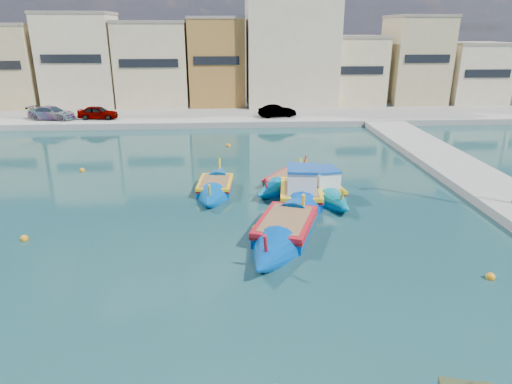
# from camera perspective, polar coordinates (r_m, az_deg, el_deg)

# --- Properties ---
(ground) EXTENTS (160.00, 160.00, 0.00)m
(ground) POSITION_cam_1_polar(r_m,az_deg,el_deg) (18.13, -11.76, -10.92)
(ground) COLOR #133A3A
(ground) RESTS_ON ground
(north_quay) EXTENTS (80.00, 8.00, 0.60)m
(north_quay) POSITION_cam_1_polar(r_m,az_deg,el_deg) (48.32, -6.71, 9.17)
(north_quay) COLOR gray
(north_quay) RESTS_ON ground
(north_townhouses) EXTENTS (83.20, 7.87, 10.19)m
(north_townhouses) POSITION_cam_1_polar(r_m,az_deg,el_deg) (55.09, 0.70, 15.53)
(north_townhouses) COLOR #CCBC8D
(north_townhouses) RESTS_ON ground
(church_block) EXTENTS (10.00, 10.00, 19.10)m
(church_block) POSITION_cam_1_polar(r_m,az_deg,el_deg) (55.90, 4.26, 19.05)
(church_block) COLOR beige
(church_block) RESTS_ON ground
(parked_cars) EXTENTS (26.61, 2.63, 1.30)m
(parked_cars) POSITION_cam_1_polar(r_m,az_deg,el_deg) (47.78, -16.45, 9.53)
(parked_cars) COLOR #4C1919
(parked_cars) RESTS_ON north_quay
(luzzu_turquoise_cabin) EXTENTS (3.01, 8.24, 2.59)m
(luzzu_turquoise_cabin) POSITION_cam_1_polar(r_m,az_deg,el_deg) (26.82, 8.27, 0.40)
(luzzu_turquoise_cabin) COLOR #007F9B
(luzzu_turquoise_cabin) RESTS_ON ground
(luzzu_blue_cabin) EXTENTS (3.29, 9.18, 3.18)m
(luzzu_blue_cabin) POSITION_cam_1_polar(r_m,az_deg,el_deg) (25.61, 5.65, -0.25)
(luzzu_blue_cabin) COLOR #003FAD
(luzzu_blue_cabin) RESTS_ON ground
(luzzu_cyan_mid) EXTENTS (5.60, 7.15, 2.20)m
(luzzu_cyan_mid) POSITION_cam_1_polar(r_m,az_deg,el_deg) (28.09, 3.85, 1.30)
(luzzu_cyan_mid) COLOR #006FA4
(luzzu_cyan_mid) RESTS_ON ground
(luzzu_green) EXTENTS (2.48, 7.36, 2.28)m
(luzzu_green) POSITION_cam_1_polar(r_m,az_deg,el_deg) (27.10, -5.11, 0.59)
(luzzu_green) COLOR #0052AB
(luzzu_green) RESTS_ON ground
(luzzu_blue_south) EXTENTS (5.49, 10.02, 2.84)m
(luzzu_blue_south) POSITION_cam_1_polar(r_m,az_deg,el_deg) (21.44, 3.71, -4.58)
(luzzu_blue_south) COLOR #0043A2
(luzzu_blue_south) RESTS_ON ground
(mooring_buoys) EXTENTS (20.26, 27.25, 0.36)m
(mooring_buoys) POSITION_cam_1_polar(r_m,az_deg,el_deg) (23.55, -6.10, -2.92)
(mooring_buoys) COLOR orange
(mooring_buoys) RESTS_ON ground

